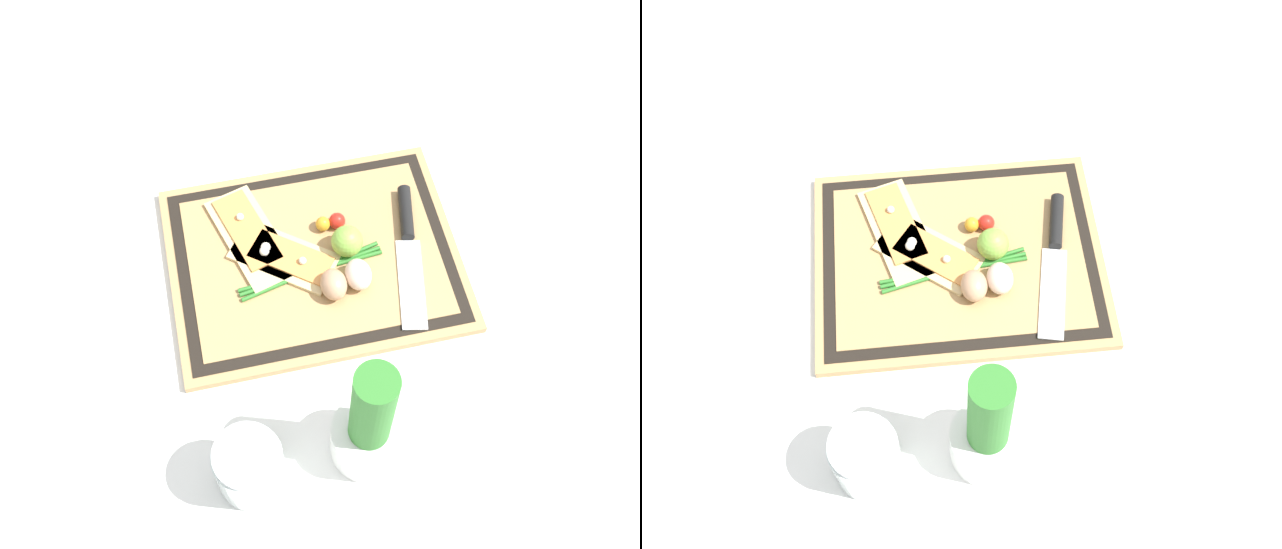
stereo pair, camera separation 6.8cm
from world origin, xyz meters
TOP-DOWN VIEW (x-y plane):
  - ground_plane at (0.00, 0.00)m, footprint 6.00×6.00m
  - cutting_board at (0.00, 0.00)m, footprint 0.47×0.37m
  - pizza_slice_near at (0.10, -0.06)m, footprint 0.13×0.21m
  - pizza_slice_far at (0.05, -0.00)m, footprint 0.19×0.17m
  - knife at (-0.16, -0.01)m, footprint 0.08×0.26m
  - egg_brown at (-0.02, 0.07)m, footprint 0.04×0.05m
  - egg_pink at (-0.06, 0.06)m, footprint 0.04×0.05m
  - lime at (-0.05, 0.00)m, footprint 0.05×0.05m
  - cherry_tomato_red at (-0.05, -0.05)m, footprint 0.03×0.03m
  - cherry_tomato_yellow at (-0.03, -0.05)m, footprint 0.02×0.02m
  - scallion_bunch at (0.01, 0.03)m, footprint 0.24×0.06m
  - herb_pot at (-0.01, 0.32)m, footprint 0.10×0.10m
  - sauce_jar at (0.16, 0.33)m, footprint 0.10×0.10m

SIDE VIEW (x-z plane):
  - ground_plane at x=0.00m, z-range 0.00..0.00m
  - cutting_board at x=0.00m, z-range 0.00..0.02m
  - scallion_bunch at x=0.01m, z-range 0.02..0.03m
  - pizza_slice_near at x=0.10m, z-range 0.01..0.04m
  - pizza_slice_far at x=0.05m, z-range 0.01..0.04m
  - knife at x=-0.16m, z-range 0.02..0.04m
  - cherry_tomato_yellow at x=-0.03m, z-range 0.02..0.04m
  - cherry_tomato_red at x=-0.05m, z-range 0.02..0.05m
  - egg_brown at x=-0.02m, z-range 0.02..0.06m
  - egg_pink at x=-0.06m, z-range 0.02..0.06m
  - lime at x=-0.05m, z-range 0.02..0.07m
  - sauce_jar at x=0.16m, z-range -0.01..0.11m
  - herb_pot at x=-0.01m, z-range -0.04..0.22m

